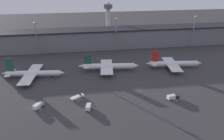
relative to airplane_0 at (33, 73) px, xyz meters
name	(u,v)px	position (x,y,z in m)	size (l,w,h in m)	color
ground	(139,90)	(64.30, -27.46, -3.12)	(600.00, 600.00, 0.00)	#383538
terminal_building	(114,38)	(64.30, 58.44, 5.77)	(231.59, 21.17, 17.66)	slate
airplane_0	(33,73)	(0.00, 0.00, 0.00)	(41.27, 33.35, 13.83)	white
airplane_1	(108,66)	(50.67, 3.60, 0.24)	(43.23, 28.13, 12.38)	white
airplane_2	(173,64)	(97.93, 1.10, 0.18)	(41.68, 28.80, 13.20)	silver
service_vehicle_0	(38,106)	(8.59, -38.01, -1.54)	(5.25, 6.52, 2.76)	#9EA3A8
service_vehicle_1	(77,97)	(28.40, -31.64, -1.93)	(7.89, 6.28, 2.52)	white
service_vehicle_2	(88,107)	(33.73, -43.23, -1.51)	(3.26, 5.74, 2.84)	white
service_vehicle_3	(173,97)	(79.64, -40.50, -1.51)	(7.25, 3.51, 2.79)	#282D38
lamp_post_0	(36,35)	(-2.95, 46.29, 14.44)	(1.80, 1.80, 28.04)	slate
lamp_post_1	(116,31)	(63.77, 46.29, 15.07)	(1.80, 1.80, 29.20)	slate
lamp_post_2	(194,28)	(135.64, 46.29, 14.97)	(1.80, 1.80, 29.01)	slate
control_tower	(108,17)	(62.55, 87.45, 19.29)	(9.00, 9.00, 38.30)	#99999E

